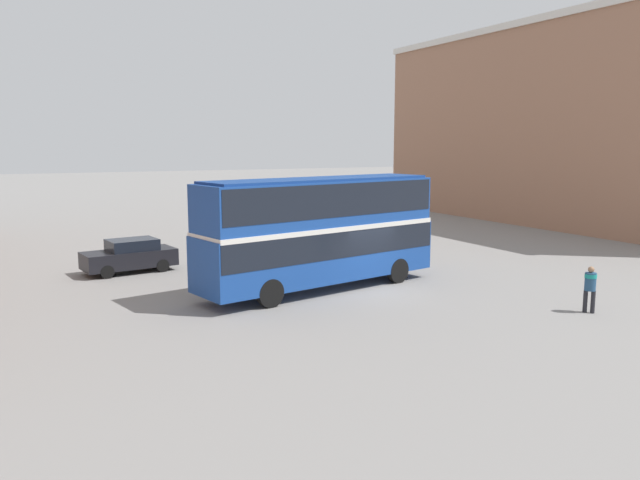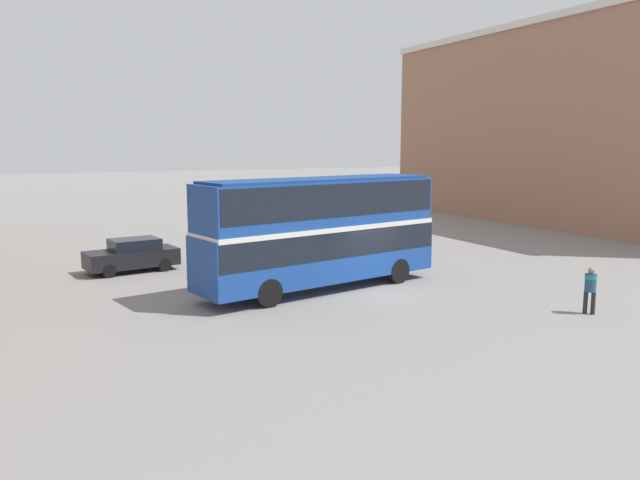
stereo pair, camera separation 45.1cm
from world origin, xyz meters
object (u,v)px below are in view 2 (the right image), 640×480
at_px(pedestrian_foreground, 590,286).
at_px(parked_car_kerb_far, 256,235).
at_px(parked_car_kerb_near, 132,255).
at_px(double_decker_bus, 320,226).

distance_m(pedestrian_foreground, parked_car_kerb_far, 19.50).
height_order(parked_car_kerb_near, parked_car_kerb_far, parked_car_kerb_far).
bearing_deg(pedestrian_foreground, double_decker_bus, -80.70).
bearing_deg(pedestrian_foreground, parked_car_kerb_far, -106.01).
bearing_deg(parked_car_kerb_far, pedestrian_foreground, -60.76).
distance_m(parked_car_kerb_near, parked_car_kerb_far, 8.48).
xyz_separation_m(double_decker_bus, parked_car_kerb_near, (-6.39, 7.25, -1.88)).
bearing_deg(parked_car_kerb_near, parked_car_kerb_far, -161.89).
bearing_deg(double_decker_bus, parked_car_kerb_near, 119.91).
bearing_deg(pedestrian_foreground, parked_car_kerb_near, -81.26).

